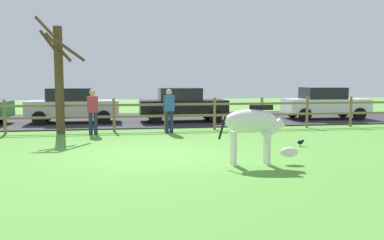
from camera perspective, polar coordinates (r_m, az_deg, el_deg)
ground_plane at (r=10.86m, az=-5.47°, el=-4.90°), size 60.00×60.00×0.00m
parking_asphalt at (r=20.05m, az=-7.42°, el=0.07°), size 28.00×7.40×0.05m
paddock_fence at (r=15.70m, az=-7.38°, el=1.07°), size 21.81×0.11×1.28m
bare_tree at (r=15.58m, az=-18.33°, el=6.02°), size 1.76×1.12×4.27m
zebra at (r=9.55m, az=8.78°, el=-0.79°), size 1.94×0.57×1.41m
crow_on_grass at (r=12.56m, az=15.11°, el=-3.04°), size 0.21×0.10×0.20m
parked_car_black at (r=18.71m, az=-1.41°, el=2.22°), size 4.01×1.90×1.56m
parked_car_white at (r=20.96m, az=18.24°, el=2.32°), size 4.11×2.10×1.56m
parked_car_silver at (r=18.97m, az=-16.48°, el=2.03°), size 4.00×1.88×1.56m
visitor_left_of_tree at (r=15.01m, az=-13.86°, el=1.41°), size 0.38×0.25×1.64m
visitor_right_of_tree at (r=15.05m, az=-3.27°, el=1.59°), size 0.40×0.29×1.64m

